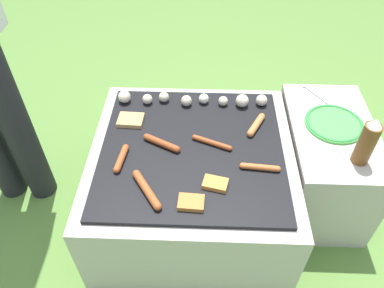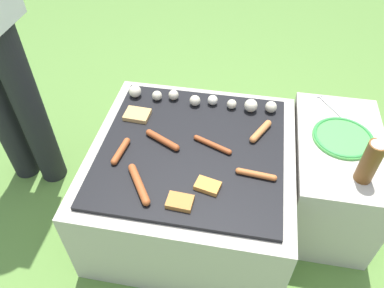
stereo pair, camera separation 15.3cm
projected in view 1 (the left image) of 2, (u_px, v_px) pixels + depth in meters
name	position (u px, v px, depth m)	size (l,w,h in m)	color
ground_plane	(192.00, 211.00, 1.87)	(14.00, 14.00, 0.00)	#567F38
grill	(192.00, 182.00, 1.71)	(0.85, 0.85, 0.45)	#B2AA9E
side_ledge	(322.00, 163.00, 1.79)	(0.37, 0.64, 0.45)	#B2AA9E
sausage_back_right	(121.00, 158.00, 1.49)	(0.04, 0.15, 0.03)	#A34C23
sausage_front_left	(260.00, 167.00, 1.45)	(0.16, 0.04, 0.02)	#B7602D
sausage_mid_left	(212.00, 143.00, 1.55)	(0.17, 0.08, 0.02)	#93421E
sausage_back_left	(256.00, 125.00, 1.62)	(0.09, 0.14, 0.03)	#C6753D
sausage_front_right	(147.00, 190.00, 1.37)	(0.13, 0.18, 0.03)	#A34C23
sausage_front_center	(161.00, 143.00, 1.55)	(0.16, 0.10, 0.03)	#93421E
bread_slice_center	(191.00, 202.00, 1.34)	(0.10, 0.07, 0.02)	#B27033
bread_slice_left	(215.00, 184.00, 1.40)	(0.10, 0.08, 0.02)	#D18438
bread_slice_right	(131.00, 120.00, 1.65)	(0.11, 0.09, 0.02)	tan
mushroom_row	(194.00, 99.00, 1.73)	(0.69, 0.08, 0.06)	beige
plate_colorful	(334.00, 123.00, 1.64)	(0.25, 0.25, 0.02)	#4CB24C
condiment_bottle	(367.00, 142.00, 1.42)	(0.07, 0.07, 0.22)	brown
fork_utensil	(315.00, 94.00, 1.80)	(0.11, 0.16, 0.01)	silver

